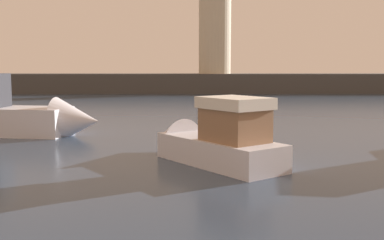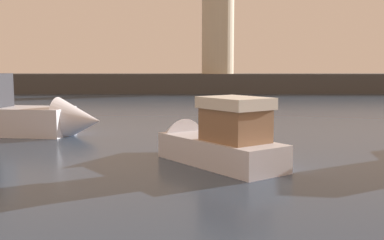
{
  "view_description": "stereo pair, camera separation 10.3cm",
  "coord_description": "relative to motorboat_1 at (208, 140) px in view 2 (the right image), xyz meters",
  "views": [
    {
      "loc": [
        -1.66,
        -0.64,
        3.09
      ],
      "look_at": [
        -1.55,
        12.35,
        1.6
      ],
      "focal_mm": 43.79,
      "sensor_mm": 36.0,
      "label": 1
    },
    {
      "loc": [
        -1.56,
        -0.64,
        3.09
      ],
      "look_at": [
        -1.55,
        12.35,
        1.6
      ],
      "focal_mm": 43.79,
      "sensor_mm": 36.0,
      "label": 2
    }
  ],
  "objects": [
    {
      "name": "breakwater",
      "position": [
        1.04,
        39.9,
        0.41
      ],
      "size": [
        91.97,
        5.56,
        2.24
      ],
      "primitive_type": "cube",
      "color": "#423F3D",
      "rests_on": "ground_plane"
    },
    {
      "name": "motorboat_3",
      "position": [
        -8.15,
        6.03,
        0.15
      ],
      "size": [
        7.65,
        3.23,
        3.14
      ],
      "color": "silver",
      "rests_on": "ground_plane"
    },
    {
      "name": "ground_plane",
      "position": [
        1.04,
        12.74,
        -0.71
      ],
      "size": [
        220.0,
        220.0,
        0.0
      ],
      "primitive_type": "plane",
      "color": "#2D3D51"
    },
    {
      "name": "motorboat_1",
      "position": [
        0.0,
        0.0,
        0.0
      ],
      "size": [
        4.74,
        5.62,
        2.54
      ],
      "color": "silver",
      "rests_on": "ground_plane"
    }
  ]
}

